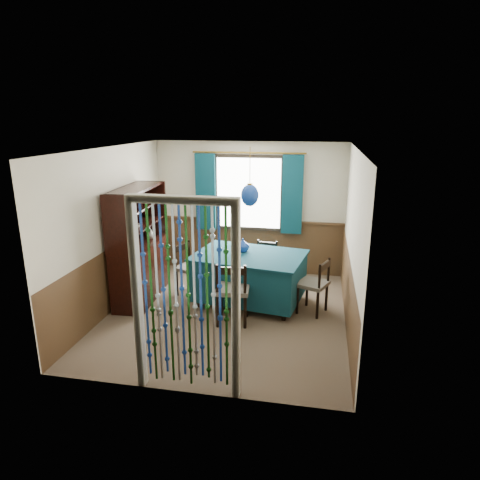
% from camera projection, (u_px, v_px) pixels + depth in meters
% --- Properties ---
extents(floor, '(4.00, 4.00, 0.00)m').
position_uv_depth(floor, '(227.00, 314.00, 6.60)').
color(floor, brown).
rests_on(floor, ground).
extents(ceiling, '(4.00, 4.00, 0.00)m').
position_uv_depth(ceiling, '(225.00, 149.00, 5.91)').
color(ceiling, silver).
rests_on(ceiling, ground).
extents(wall_back, '(3.60, 0.00, 3.60)m').
position_uv_depth(wall_back, '(249.00, 208.00, 8.14)').
color(wall_back, beige).
rests_on(wall_back, ground).
extents(wall_front, '(3.60, 0.00, 3.60)m').
position_uv_depth(wall_front, '(183.00, 287.00, 4.37)').
color(wall_front, beige).
rests_on(wall_front, ground).
extents(wall_left, '(0.00, 4.00, 4.00)m').
position_uv_depth(wall_left, '(112.00, 230.00, 6.58)').
color(wall_left, beige).
rests_on(wall_left, ground).
extents(wall_right, '(0.00, 4.00, 4.00)m').
position_uv_depth(wall_right, '(352.00, 242.00, 5.93)').
color(wall_right, beige).
rests_on(wall_right, ground).
extents(wainscot_back, '(3.60, 0.00, 3.60)m').
position_uv_depth(wainscot_back, '(249.00, 246.00, 8.34)').
color(wainscot_back, '#4A311C').
rests_on(wainscot_back, ground).
extents(wainscot_front, '(3.60, 0.00, 3.60)m').
position_uv_depth(wainscot_front, '(186.00, 351.00, 4.59)').
color(wainscot_front, '#4A311C').
rests_on(wainscot_front, ground).
extents(wainscot_left, '(0.00, 4.00, 4.00)m').
position_uv_depth(wainscot_left, '(117.00, 275.00, 6.79)').
color(wainscot_left, '#4A311C').
rests_on(wainscot_left, ground).
extents(wainscot_right, '(0.00, 4.00, 4.00)m').
position_uv_depth(wainscot_right, '(348.00, 292.00, 6.14)').
color(wainscot_right, '#4A311C').
rests_on(wainscot_right, ground).
extents(window, '(1.32, 0.12, 1.42)m').
position_uv_depth(window, '(249.00, 193.00, 8.01)').
color(window, black).
rests_on(window, wall_back).
extents(doorway, '(1.16, 0.12, 2.18)m').
position_uv_depth(doorway, '(185.00, 302.00, 4.48)').
color(doorway, silver).
rests_on(doorway, ground).
extents(dining_table, '(1.87, 1.43, 0.82)m').
position_uv_depth(dining_table, '(249.00, 275.00, 6.87)').
color(dining_table, '#0C333F').
rests_on(dining_table, floor).
extents(chair_near, '(0.52, 0.50, 0.96)m').
position_uv_depth(chair_near, '(232.00, 291.00, 6.17)').
color(chair_near, black).
rests_on(chair_near, floor).
extents(chair_far, '(0.46, 0.44, 0.83)m').
position_uv_depth(chair_far, '(265.00, 264.00, 7.49)').
color(chair_far, black).
rests_on(chair_far, floor).
extents(chair_left, '(0.56, 0.57, 0.89)m').
position_uv_depth(chair_left, '(190.00, 268.00, 7.21)').
color(chair_left, black).
rests_on(chair_left, floor).
extents(chair_right, '(0.54, 0.55, 0.87)m').
position_uv_depth(chair_right, '(315.00, 285.00, 6.52)').
color(chair_right, black).
rests_on(chair_right, floor).
extents(sideboard, '(0.58, 1.45, 1.87)m').
position_uv_depth(sideboard, '(140.00, 261.00, 7.02)').
color(sideboard, black).
rests_on(sideboard, floor).
extents(pendant_lamp, '(0.27, 0.27, 0.90)m').
position_uv_depth(pendant_lamp, '(250.00, 195.00, 6.51)').
color(pendant_lamp, olive).
rests_on(pendant_lamp, ceiling).
extents(vase_table, '(0.20, 0.20, 0.20)m').
position_uv_depth(vase_table, '(243.00, 245.00, 6.91)').
color(vase_table, navy).
rests_on(vase_table, dining_table).
extents(bowl_shelf, '(0.28, 0.28, 0.05)m').
position_uv_depth(bowl_shelf, '(135.00, 226.00, 6.62)').
color(bowl_shelf, beige).
rests_on(bowl_shelf, sideboard).
extents(vase_sideboard, '(0.21, 0.21, 0.17)m').
position_uv_depth(vase_sideboard, '(151.00, 233.00, 7.27)').
color(vase_sideboard, beige).
rests_on(vase_sideboard, sideboard).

